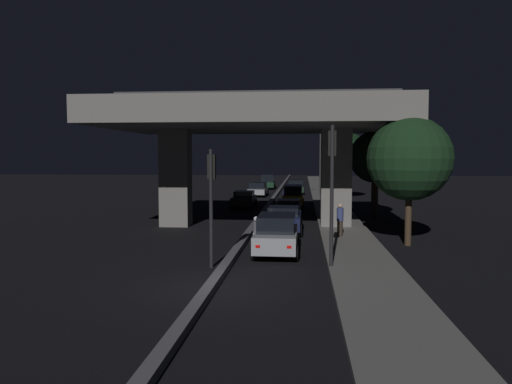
% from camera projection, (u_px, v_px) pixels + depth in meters
% --- Properties ---
extents(ground_plane, '(200.00, 200.00, 0.00)m').
position_uv_depth(ground_plane, '(213.00, 287.00, 16.47)').
color(ground_plane, black).
extents(median_divider, '(0.37, 126.00, 0.25)m').
position_uv_depth(median_divider, '(274.00, 197.00, 51.22)').
color(median_divider, '#4C4C51').
rests_on(median_divider, ground_plane).
extents(sidewalk_right, '(2.77, 126.00, 0.15)m').
position_uv_depth(sidewalk_right, '(330.00, 205.00, 43.78)').
color(sidewalk_right, '#5B5956').
rests_on(sidewalk_right, ground_plane).
extents(elevated_overpass, '(17.37, 12.82, 8.28)m').
position_uv_depth(elevated_overpass, '(255.00, 122.00, 30.15)').
color(elevated_overpass, slate).
rests_on(elevated_overpass, ground_plane).
extents(traffic_light_left_of_median, '(0.30, 0.49, 4.59)m').
position_uv_depth(traffic_light_left_of_median, '(211.00, 187.00, 19.26)').
color(traffic_light_left_of_median, black).
rests_on(traffic_light_left_of_median, ground_plane).
extents(traffic_light_right_of_median, '(0.30, 0.49, 5.48)m').
position_uv_depth(traffic_light_right_of_median, '(332.00, 172.00, 18.78)').
color(traffic_light_right_of_median, black).
rests_on(traffic_light_right_of_median, ground_plane).
extents(street_lamp, '(1.98, 0.32, 7.52)m').
position_uv_depth(street_lamp, '(318.00, 155.00, 51.77)').
color(street_lamp, '#2D2D30').
rests_on(street_lamp, ground_plane).
extents(car_silver_lead, '(1.97, 4.49, 1.75)m').
position_uv_depth(car_silver_lead, '(277.00, 234.00, 21.99)').
color(car_silver_lead, gray).
rests_on(car_silver_lead, ground_plane).
extents(car_dark_blue_second, '(2.09, 4.18, 1.52)m').
position_uv_depth(car_dark_blue_second, '(284.00, 219.00, 27.99)').
color(car_dark_blue_second, '#141938').
rests_on(car_dark_blue_second, ground_plane).
extents(car_dark_green_third, '(1.94, 4.48, 1.37)m').
position_uv_depth(car_dark_green_third, '(288.00, 209.00, 34.41)').
color(car_dark_green_third, black).
rests_on(car_dark_green_third, ground_plane).
extents(car_taxi_yellow_fourth, '(1.89, 4.61, 1.84)m').
position_uv_depth(car_taxi_yellow_fourth, '(293.00, 195.00, 43.24)').
color(car_taxi_yellow_fourth, gold).
rests_on(car_taxi_yellow_fourth, ground_plane).
extents(car_dark_blue_fifth, '(2.02, 4.22, 1.39)m').
position_uv_depth(car_dark_blue_fifth, '(292.00, 192.00, 50.33)').
color(car_dark_blue_fifth, '#141938').
rests_on(car_dark_blue_fifth, ground_plane).
extents(car_dark_green_sixth, '(1.99, 4.41, 1.65)m').
position_uv_depth(car_dark_green_sixth, '(296.00, 187.00, 57.72)').
color(car_dark_green_sixth, black).
rests_on(car_dark_green_sixth, ground_plane).
extents(car_black_lead_oncoming, '(1.94, 4.13, 1.43)m').
position_uv_depth(car_black_lead_oncoming, '(244.00, 199.00, 41.86)').
color(car_black_lead_oncoming, black).
rests_on(car_black_lead_oncoming, ground_plane).
extents(car_silver_second_oncoming, '(2.11, 4.39, 1.53)m').
position_uv_depth(car_silver_second_oncoming, '(258.00, 189.00, 54.30)').
color(car_silver_second_oncoming, gray).
rests_on(car_silver_second_oncoming, ground_plane).
extents(car_dark_green_third_oncoming, '(1.97, 4.07, 1.96)m').
position_uv_depth(car_dark_green_third_oncoming, '(268.00, 181.00, 66.42)').
color(car_dark_green_third_oncoming, black).
rests_on(car_dark_green_third_oncoming, ground_plane).
extents(motorcycle_white_filtering_near, '(0.33, 1.80, 1.43)m').
position_uv_depth(motorcycle_white_filtering_near, '(256.00, 233.00, 24.05)').
color(motorcycle_white_filtering_near, black).
rests_on(motorcycle_white_filtering_near, ground_plane).
extents(pedestrian_on_sidewalk, '(0.35, 0.35, 1.71)m').
position_uv_depth(pedestrian_on_sidewalk, '(340.00, 220.00, 26.01)').
color(pedestrian_on_sidewalk, '#2D261E').
rests_on(pedestrian_on_sidewalk, sidewalk_right).
extents(roadside_tree_kerbside_near, '(4.07, 4.07, 6.26)m').
position_uv_depth(roadside_tree_kerbside_near, '(410.00, 159.00, 23.91)').
color(roadside_tree_kerbside_near, '#38281C').
rests_on(roadside_tree_kerbside_near, ground_plane).
extents(roadside_tree_kerbside_mid, '(3.59, 3.59, 6.08)m').
position_uv_depth(roadside_tree_kerbside_mid, '(375.00, 158.00, 34.49)').
color(roadside_tree_kerbside_mid, '#2D2116').
rests_on(roadside_tree_kerbside_mid, ground_plane).
extents(roadside_tree_kerbside_far, '(3.73, 3.73, 6.68)m').
position_uv_depth(roadside_tree_kerbside_far, '(350.00, 152.00, 50.16)').
color(roadside_tree_kerbside_far, '#38281C').
rests_on(roadside_tree_kerbside_far, ground_plane).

